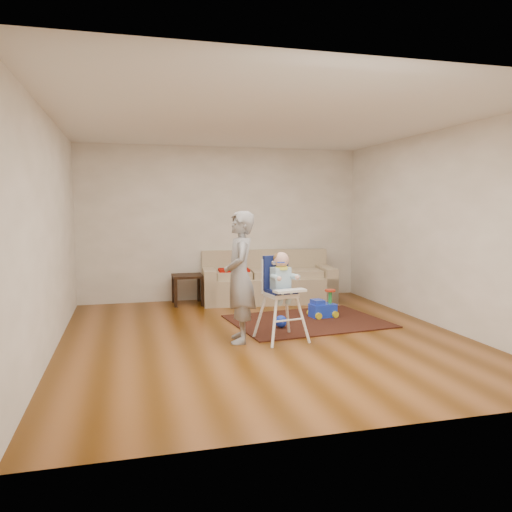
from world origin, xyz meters
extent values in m
plane|color=#512A07|center=(0.00, 0.00, 0.00)|extent=(5.50, 5.50, 0.00)
cube|color=beige|center=(0.00, 2.75, 1.35)|extent=(5.00, 0.04, 2.70)
cube|color=beige|center=(-2.50, 0.00, 1.35)|extent=(0.04, 5.50, 2.70)
cube|color=beige|center=(2.50, 0.00, 1.35)|extent=(0.04, 5.50, 2.70)
cube|color=white|center=(0.00, 0.00, 2.70)|extent=(5.00, 5.50, 0.04)
cube|color=#9E0D04|center=(0.09, 2.25, 0.58)|extent=(0.55, 0.38, 0.04)
cube|color=black|center=(0.83, 0.65, 0.01)|extent=(2.28, 1.82, 0.02)
sphere|color=blue|center=(0.34, 0.35, 0.10)|extent=(0.17, 0.17, 0.17)
cylinder|color=blue|center=(0.10, -0.31, 0.99)|extent=(0.03, 0.12, 0.01)
imported|color=gray|center=(-0.34, -0.12, 0.80)|extent=(0.47, 0.64, 1.60)
camera|label=1|loc=(-1.66, -6.00, 1.66)|focal=35.00mm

